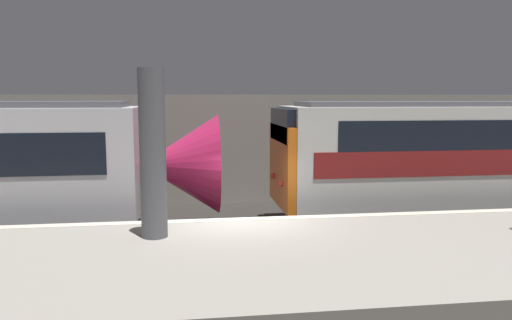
% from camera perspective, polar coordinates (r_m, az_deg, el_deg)
% --- Properties ---
extents(ground_plane, '(120.00, 120.00, 0.00)m').
position_cam_1_polar(ground_plane, '(12.23, -1.80, -11.55)').
color(ground_plane, '#282623').
extents(platform, '(40.00, 5.32, 1.09)m').
position_cam_1_polar(platform, '(9.56, -0.05, -13.58)').
color(platform, gray).
rests_on(platform, ground).
extents(station_rear_barrier, '(50.00, 0.15, 4.02)m').
position_cam_1_polar(station_rear_barrier, '(18.41, -4.07, 1.21)').
color(station_rear_barrier, '#9E998E').
rests_on(station_rear_barrier, ground).
extents(support_pillar_near, '(0.53, 0.53, 3.42)m').
position_cam_1_polar(support_pillar_near, '(10.25, -11.72, 0.67)').
color(support_pillar_near, '#56565B').
rests_on(support_pillar_near, platform).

